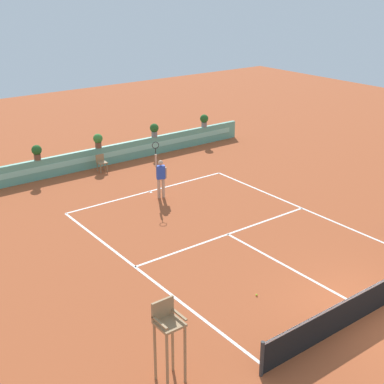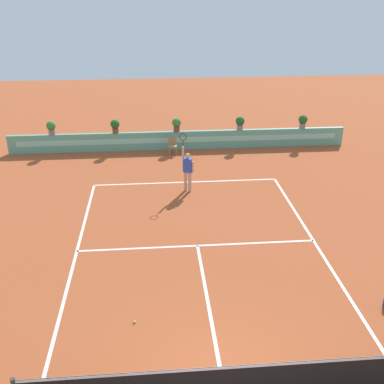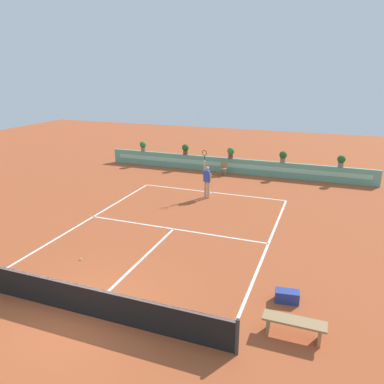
{
  "view_description": "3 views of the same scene",
  "coord_description": "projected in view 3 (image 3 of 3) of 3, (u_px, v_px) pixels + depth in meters",
  "views": [
    {
      "loc": [
        -12.07,
        -7.37,
        9.05
      ],
      "look_at": [
        0.01,
        8.67,
        1.0
      ],
      "focal_mm": 50.15,
      "sensor_mm": 36.0,
      "label": 1
    },
    {
      "loc": [
        -1.36,
        -7.14,
        8.37
      ],
      "look_at": [
        0.01,
        8.67,
        1.0
      ],
      "focal_mm": 42.97,
      "sensor_mm": 36.0,
      "label": 2
    },
    {
      "loc": [
        6.01,
        -7.33,
        6.56
      ],
      "look_at": [
        0.01,
        8.67,
        1.0
      ],
      "focal_mm": 35.05,
      "sensor_mm": 36.0,
      "label": 3
    }
  ],
  "objects": [
    {
      "name": "ground_plane",
      "position": [
        170.0,
        233.0,
        15.9
      ],
      "size": [
        60.0,
        60.0,
        0.0
      ],
      "primitive_type": "plane",
      "color": "#A84C28"
    },
    {
      "name": "potted_plant_centre",
      "position": [
        231.0,
        152.0,
        24.77
      ],
      "size": [
        0.48,
        0.48,
        0.72
      ],
      "color": "brown",
      "rests_on": "back_wall_barrier"
    },
    {
      "name": "potted_plant_right",
      "position": [
        283.0,
        156.0,
        23.63
      ],
      "size": [
        0.48,
        0.48,
        0.72
      ],
      "color": "gray",
      "rests_on": "back_wall_barrier"
    },
    {
      "name": "potted_plant_far_right",
      "position": [
        341.0,
        160.0,
        22.48
      ],
      "size": [
        0.48,
        0.48,
        0.72
      ],
      "color": "gray",
      "rests_on": "back_wall_barrier"
    },
    {
      "name": "tennis_player",
      "position": [
        207.0,
        179.0,
        19.98
      ],
      "size": [
        0.58,
        0.34,
        2.58
      ],
      "color": "tan",
      "rests_on": "ground"
    },
    {
      "name": "gear_bag",
      "position": [
        287.0,
        296.0,
        11.11
      ],
      "size": [
        0.74,
        0.45,
        0.36
      ],
      "primitive_type": "cube",
      "rotation": [
        0.0,
        0.0,
        0.14
      ],
      "color": "navy",
      "rests_on": "ground"
    },
    {
      "name": "back_wall_barrier",
      "position": [
        232.0,
        166.0,
        25.0
      ],
      "size": [
        18.0,
        0.21,
        1.0
      ],
      "color": "#60A88E",
      "rests_on": "ground"
    },
    {
      "name": "potted_plant_left",
      "position": [
        185.0,
        149.0,
        25.85
      ],
      "size": [
        0.48,
        0.48,
        0.72
      ],
      "color": "brown",
      "rests_on": "back_wall_barrier"
    },
    {
      "name": "potted_plant_far_left",
      "position": [
        143.0,
        145.0,
        26.94
      ],
      "size": [
        0.48,
        0.48,
        0.72
      ],
      "color": "gray",
      "rests_on": "back_wall_barrier"
    },
    {
      "name": "bench_courtside",
      "position": [
        294.0,
        324.0,
        9.57
      ],
      "size": [
        1.6,
        0.44,
        0.51
      ],
      "color": "#99754C",
      "rests_on": "ground"
    },
    {
      "name": "net",
      "position": [
        82.0,
        299.0,
        10.4
      ],
      "size": [
        8.92,
        0.1,
        1.0
      ],
      "color": "#333333",
      "rests_on": "ground"
    },
    {
      "name": "court_lines",
      "position": [
        176.0,
        226.0,
        16.54
      ],
      "size": [
        8.32,
        11.94,
        0.01
      ],
      "color": "white",
      "rests_on": "ground"
    },
    {
      "name": "tennis_ball_near_baseline",
      "position": [
        81.0,
        259.0,
        13.59
      ],
      "size": [
        0.07,
        0.07,
        0.07
      ],
      "primitive_type": "sphere",
      "color": "#CCE033",
      "rests_on": "ground"
    },
    {
      "name": "ball_kid_chair",
      "position": [
        223.0,
        168.0,
        24.49
      ],
      "size": [
        0.44,
        0.44,
        0.85
      ],
      "color": "#99754C",
      "rests_on": "ground"
    }
  ]
}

